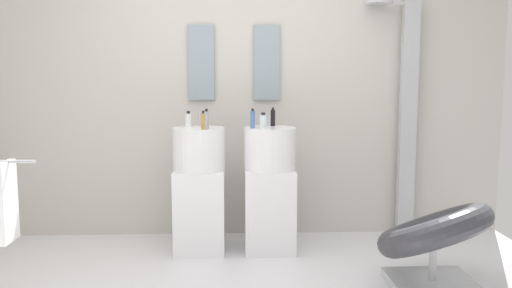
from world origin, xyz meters
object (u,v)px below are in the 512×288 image
Objects in this scene: shower_column at (406,114)px; towel_rack at (3,205)px; lounge_chair at (434,238)px; soap_bottle_blue at (253,119)px; soap_bottle_clear at (263,121)px; soap_bottle_grey at (207,120)px; pedestal_sink_right at (270,188)px; soap_bottle_black at (273,118)px; pedestal_sink_left at (200,189)px; soap_bottle_amber at (204,121)px; soap_bottle_white at (188,120)px.

towel_rack is at bearing -154.94° from shower_column.
soap_bottle_blue is (-1.18, 0.79, 0.73)m from lounge_chair.
soap_bottle_clear is at bearing -158.91° from shower_column.
soap_bottle_grey is at bearing 155.21° from lounge_chair.
pedestal_sink_right is 0.54× the size of shower_column.
lounge_chair is at bearing -43.70° from soap_bottle_black.
shower_column reaches higher than soap_bottle_grey.
soap_bottle_black is 0.98× the size of soap_bottle_blue.
towel_rack is at bearing -139.57° from pedestal_sink_left.
soap_bottle_blue is at bearing 30.47° from towel_rack.
soap_bottle_black is 1.20× the size of soap_bottle_clear.
soap_bottle_grey is 0.44m from soap_bottle_clear.
soap_bottle_blue is at bearing 149.97° from soap_bottle_clear.
shower_column is at bearing 16.45° from soap_bottle_amber.
towel_rack is 1.54m from soap_bottle_grey.
shower_column is (1.79, 0.40, 0.57)m from pedestal_sink_left.
soap_bottle_blue reaches higher than pedestal_sink_right.
shower_column is 1.82m from soap_bottle_amber.
towel_rack reaches higher than lounge_chair.
soap_bottle_grey reaches higher than soap_bottle_clear.
soap_bottle_amber is 0.92× the size of soap_bottle_blue.
soap_bottle_amber reaches higher than soap_bottle_clear.
soap_bottle_amber is (1.18, 0.85, 0.44)m from towel_rack.
soap_bottle_white is (-0.09, 0.07, 0.55)m from pedestal_sink_left.
lounge_chair is 2.76m from towel_rack.
soap_bottle_white is at bearing 173.95° from pedestal_sink_right.
soap_bottle_black is at bearing -167.11° from shower_column.
pedestal_sink_right reaches higher than lounge_chair.
soap_bottle_white is 0.25m from soap_bottle_grey.
pedestal_sink_left is 0.57m from soap_bottle_amber.
soap_bottle_amber is at bearing -170.16° from soap_bottle_blue.
pedestal_sink_left is 1.50m from towel_rack.
soap_bottle_clear is (-1.10, 0.74, 0.71)m from lounge_chair.
soap_bottle_grey reaches higher than towel_rack.
pedestal_sink_right is 1.35m from lounge_chair.
lounge_chair is at bearing -24.79° from soap_bottle_grey.
lounge_chair is at bearing -33.71° from soap_bottle_blue.
soap_bottle_grey is 1.11× the size of soap_bottle_amber.
soap_bottle_white is 0.69m from soap_bottle_black.
soap_bottle_white is 0.90× the size of soap_bottle_amber.
towel_rack is 1.54m from soap_bottle_white.
soap_bottle_blue is at bearing 146.29° from lounge_chair.
shower_column reaches higher than pedestal_sink_left.
soap_bottle_black is at bearing 136.30° from lounge_chair.
shower_column reaches higher than soap_bottle_white.
pedestal_sink_left is 7.33× the size of soap_bottle_black.
soap_bottle_amber reaches higher than lounge_chair.
soap_bottle_white is (-1.88, -0.33, -0.01)m from shower_column.
soap_bottle_white is 0.53m from soap_bottle_blue.
soap_bottle_clear is at bearing -15.47° from soap_bottle_white.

